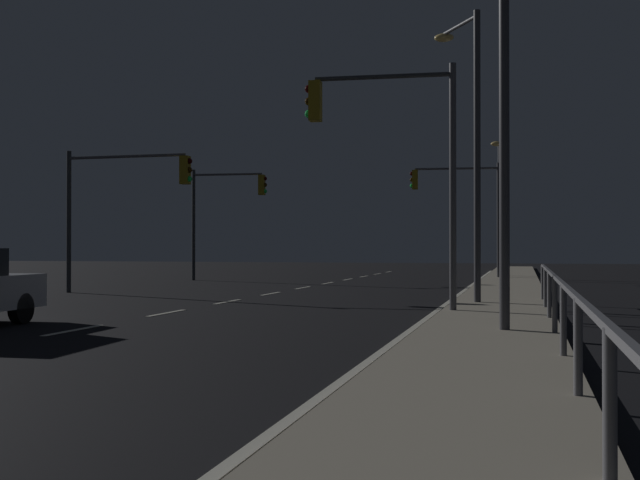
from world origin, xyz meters
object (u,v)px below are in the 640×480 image
(traffic_light_far_right, at_px, (460,196))
(traffic_light_far_center, at_px, (225,202))
(traffic_light_mid_right, at_px, (124,190))
(street_lamp_median, at_px, (471,129))
(traffic_light_overhead_east, at_px, (390,139))
(street_lamp_mid_block, at_px, (499,195))
(street_lamp_corner, at_px, (491,91))

(traffic_light_far_right, distance_m, traffic_light_far_center, 11.37)
(traffic_light_far_right, relative_size, traffic_light_mid_right, 1.12)
(traffic_light_far_right, xyz_separation_m, street_lamp_median, (1.62, -17.22, 0.72))
(traffic_light_overhead_east, relative_size, traffic_light_mid_right, 1.15)
(traffic_light_far_center, distance_m, traffic_light_mid_right, 10.57)
(traffic_light_overhead_east, distance_m, street_lamp_mid_block, 22.35)
(traffic_light_far_right, height_order, street_lamp_corner, street_lamp_corner)
(traffic_light_overhead_east, relative_size, street_lamp_median, 0.74)
(traffic_light_mid_right, distance_m, street_lamp_mid_block, 20.21)
(street_lamp_median, height_order, street_lamp_mid_block, street_lamp_median)
(street_lamp_corner, bearing_deg, traffic_light_overhead_east, 123.41)
(traffic_light_overhead_east, bearing_deg, street_lamp_mid_block, 85.23)
(traffic_light_far_center, distance_m, street_lamp_corner, 24.29)
(street_lamp_median, bearing_deg, street_lamp_mid_block, 89.43)
(traffic_light_mid_right, bearing_deg, street_lamp_corner, -37.76)
(traffic_light_overhead_east, xyz_separation_m, street_lamp_median, (1.67, 3.19, 0.65))
(street_lamp_corner, bearing_deg, traffic_light_far_right, 95.73)
(street_lamp_mid_block, bearing_deg, traffic_light_overhead_east, -94.77)
(street_lamp_median, distance_m, street_lamp_mid_block, 19.09)
(street_lamp_mid_block, bearing_deg, traffic_light_mid_right, -126.80)
(street_lamp_corner, distance_m, street_lamp_median, 6.99)
(street_lamp_median, xyz_separation_m, street_lamp_mid_block, (0.19, 19.08, -0.55))
(traffic_light_overhead_east, bearing_deg, street_lamp_corner, -56.59)
(traffic_light_far_center, bearing_deg, traffic_light_far_right, 19.24)
(traffic_light_far_center, distance_m, traffic_light_overhead_east, 19.80)
(traffic_light_mid_right, bearing_deg, traffic_light_far_center, 92.39)
(traffic_light_far_center, xyz_separation_m, street_lamp_median, (12.35, -13.47, 1.06))
(traffic_light_far_center, height_order, street_lamp_median, street_lamp_median)
(traffic_light_far_right, height_order, street_lamp_mid_block, street_lamp_mid_block)
(traffic_light_far_right, bearing_deg, traffic_light_far_center, -160.76)
(traffic_light_overhead_east, distance_m, street_lamp_median, 3.66)
(traffic_light_mid_right, distance_m, street_lamp_median, 12.32)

